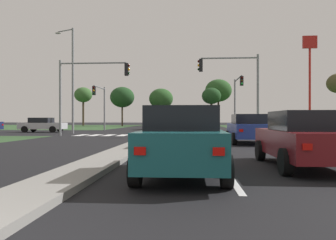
{
  "coord_description": "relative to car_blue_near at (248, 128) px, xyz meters",
  "views": [
    {
      "loc": [
        2.62,
        -1.84,
        1.31
      ],
      "look_at": [
        0.39,
        29.82,
        1.24
      ],
      "focal_mm": 35.48,
      "sensor_mm": 36.0,
      "label": 1
    }
  ],
  "objects": [
    {
      "name": "crosswalk_bar_third",
      "position": [
        -9.82,
        8.27,
        -0.8
      ],
      "size": [
        0.7,
        2.8,
        0.01
      ],
      "primitive_type": "cube",
      "color": "silver",
      "rests_on": "ground"
    },
    {
      "name": "grass_verge_far_right",
      "position": [
        19.78,
        37.97,
        -0.8
      ],
      "size": [
        35.0,
        35.0,
        0.01
      ],
      "primitive_type": "cube",
      "color": "#2D4C28",
      "rests_on": "ground"
    },
    {
      "name": "traffic_signal_far_left",
      "position": [
        -13.32,
        18.36,
        2.72
      ],
      "size": [
        0.32,
        4.54,
        5.1
      ],
      "color": "gray",
      "rests_on": "ground"
    },
    {
      "name": "car_blue_near",
      "position": [
        0.0,
        0.0,
        0.0
      ],
      "size": [
        2.05,
        4.4,
        1.58
      ],
      "color": "navy",
      "rests_on": "ground"
    },
    {
      "name": "treeline_third",
      "position": [
        -9.1,
        47.07,
        4.56
      ],
      "size": [
        4.74,
        4.74,
        7.4
      ],
      "color": "#423323",
      "rests_on": "ground"
    },
    {
      "name": "traffic_signal_near_left",
      "position": [
        -11.32,
        6.87,
        3.31
      ],
      "size": [
        5.59,
        0.32,
        5.92
      ],
      "color": "gray",
      "rests_on": "ground"
    },
    {
      "name": "street_lamp_second",
      "position": [
        -14.0,
        11.12,
        4.52
      ],
      "size": [
        2.1,
        1.06,
        9.59
      ],
      "color": "gray",
      "rests_on": "ground"
    },
    {
      "name": "car_black_third",
      "position": [
        7.1,
        14.17,
        -0.03
      ],
      "size": [
        4.29,
        1.94,
        1.53
      ],
      "rotation": [
        0.0,
        0.0,
        1.57
      ],
      "color": "black",
      "rests_on": "ground"
    },
    {
      "name": "lane_dash_third",
      "position": [
        -2.22,
        0.31,
        -0.8
      ],
      "size": [
        0.14,
        2.0,
        0.01
      ],
      "primitive_type": "cube",
      "color": "silver",
      "rests_on": "ground"
    },
    {
      "name": "fastfood_pole_sign",
      "position": [
        12.12,
        25.51,
        7.95
      ],
      "size": [
        1.8,
        0.4,
        12.05
      ],
      "color": "red",
      "rests_on": "ground"
    },
    {
      "name": "car_teal_fourth",
      "position": [
        -3.31,
        -10.75,
        0.0
      ],
      "size": [
        1.96,
        4.15,
        1.59
      ],
      "color": "#19565B",
      "rests_on": "ground"
    },
    {
      "name": "crosswalk_bar_fourth",
      "position": [
        -8.67,
        8.27,
        -0.8
      ],
      "size": [
        0.7,
        2.8,
        0.01
      ],
      "primitive_type": "cube",
      "color": "silver",
      "rests_on": "ground"
    },
    {
      "name": "crosswalk_bar_sixth",
      "position": [
        -6.37,
        8.27,
        -0.8
      ],
      "size": [
        0.7,
        2.8,
        0.01
      ],
      "primitive_type": "cube",
      "color": "silver",
      "rests_on": "ground"
    },
    {
      "name": "traffic_signal_far_right",
      "position": [
        1.88,
        18.09,
        3.29
      ],
      "size": [
        0.32,
        5.53,
        5.89
      ],
      "color": "gray",
      "rests_on": "ground"
    },
    {
      "name": "car_white_fifth",
      "position": [
        -3.43,
        -3.78,
        -0.04
      ],
      "size": [
        2.01,
        4.52,
        1.5
      ],
      "color": "silver",
      "rests_on": "ground"
    },
    {
      "name": "treeline_near",
      "position": [
        -25.15,
        47.96,
        5.43
      ],
      "size": [
        3.61,
        3.61,
        7.85
      ],
      "color": "#423323",
      "rests_on": "ground"
    },
    {
      "name": "lane_dash_fourth",
      "position": [
        -2.22,
        6.31,
        -0.8
      ],
      "size": [
        0.14,
        2.0,
        0.01
      ],
      "primitive_type": "cube",
      "color": "silver",
      "rests_on": "ground"
    },
    {
      "name": "edge_line_right",
      "position": [
        1.13,
        -4.53,
        -0.8
      ],
      "size": [
        0.14,
        24.0,
        0.01
      ],
      "primitive_type": "cube",
      "color": "silver",
      "rests_on": "ground"
    },
    {
      "name": "grass_verge_far_left",
      "position": [
        -31.22,
        37.97,
        -0.8
      ],
      "size": [
        35.0,
        35.0,
        0.01
      ],
      "primitive_type": "cube",
      "color": "#2D4C28",
      "rests_on": "ground"
    },
    {
      "name": "median_island_near",
      "position": [
        -5.72,
        -5.53,
        -0.74
      ],
      "size": [
        1.2,
        22.0,
        0.14
      ],
      "primitive_type": "cube",
      "color": "gray",
      "rests_on": "ground"
    },
    {
      "name": "treeline_second",
      "position": [
        -16.62,
        45.75,
        4.81
      ],
      "size": [
        4.72,
        4.72,
        7.64
      ],
      "color": "#423323",
      "rests_on": "ground"
    },
    {
      "name": "car_maroon_second",
      "position": [
        0.0,
        -9.14,
        -0.02
      ],
      "size": [
        2.08,
        4.44,
        1.53
      ],
      "color": "maroon",
      "rests_on": "ground"
    },
    {
      "name": "crosswalk_bar_second",
      "position": [
        -10.97,
        8.27,
        -0.8
      ],
      "size": [
        0.7,
        2.8,
        0.01
      ],
      "primitive_type": "cube",
      "color": "silver",
      "rests_on": "ground"
    },
    {
      "name": "car_beige_eighth",
      "position": [
        -8.1,
        23.68,
        -0.02
      ],
      "size": [
        1.97,
        4.63,
        1.55
      ],
      "rotation": [
        0.0,
        0.0,
        3.14
      ],
      "color": "#BCAD8E",
      "rests_on": "ground"
    },
    {
      "name": "crosswalk_bar_fifth",
      "position": [
        -7.52,
        8.27,
        -0.8
      ],
      "size": [
        0.7,
        2.8,
        0.01
      ],
      "primitive_type": "cube",
      "color": "silver",
      "rests_on": "ground"
    },
    {
      "name": "treeline_fifth",
      "position": [
        2.24,
        47.79,
        6.16
      ],
      "size": [
        5.24,
        5.24,
        9.22
      ],
      "color": "#423323",
      "rests_on": "ground"
    },
    {
      "name": "stop_bar_near",
      "position": [
        -1.92,
        6.47,
        -0.8
      ],
      "size": [
        6.4,
        0.5,
        0.01
      ],
      "primitive_type": "cube",
      "color": "silver",
      "rests_on": "ground"
    },
    {
      "name": "median_island_far",
      "position": [
        -5.72,
        38.47,
        -0.74
      ],
      "size": [
        1.2,
        36.0,
        0.14
      ],
      "primitive_type": "cube",
      "color": "#ADA89E",
      "rests_on": "ground"
    },
    {
      "name": "lane_dash_second",
      "position": [
        -2.22,
        -5.69,
        -0.8
      ],
      "size": [
        0.14,
        2.0,
        0.01
      ],
      "primitive_type": "cube",
      "color": "silver",
      "rests_on": "ground"
    },
    {
      "name": "treeline_fourth",
      "position": [
        0.73,
        45.34,
        4.89
      ],
      "size": [
        3.67,
        3.67,
        7.33
      ],
      "color": "#423323",
      "rests_on": "ground"
    },
    {
      "name": "car_silver_sixth",
      "position": [
        -18.15,
        14.21,
        -0.05
      ],
      "size": [
        4.49,
        2.08,
        1.47
      ],
      "rotation": [
        0.0,
        0.0,
        -1.57
      ],
      "color": "#B7B7BC",
      "rests_on": "ground"
    },
    {
      "name": "ground_plane",
      "position": [
        -5.72,
        13.47,
        -0.81
      ],
      "size": [
        200.0,
        200.0,
        0.0
      ],
      "primitive_type": "plane",
      "color": "black"
    },
    {
      "name": "traffic_signal_near_right",
      "position": [
        0.31,
        6.87,
        3.41
      ],
      "size": [
        4.6,
        0.32,
        6.18
      ],
      "color": "gray",
      "rests_on": "ground"
    },
    {
      "name": "lane_dash_near",
      "position": [
        -2.22,
        -11.69,
        -0.8
      ],
      "size": [
        0.14,
        2.0,
        0.01
      ],
      "primitive_type": "cube",
      "color": "silver",
      "rests_on": "ground"
    },
    {
      "name": "crosswalk_bar_near",
      "position": [
        -12.12,
        8.27,
        -0.8
      ],
      "size": [
        0.7,
        2.8,
        0.01
      ],
      "primitive_type": "cube",
      "color": "silver",
      "rests_on": "ground"
    }
  ]
}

